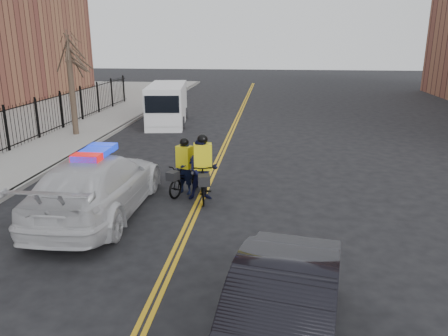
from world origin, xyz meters
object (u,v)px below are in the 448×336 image
police_cruiser (98,185)px  cyclist_far (203,174)px  cargo_van (167,105)px  dark_sedan (281,318)px  cyclist_near (185,174)px

police_cruiser → cyclist_far: 3.08m
cargo_van → cyclist_far: bearing=-79.6°
cargo_van → dark_sedan: bearing=-79.7°
cyclist_near → cargo_van: bearing=129.8°
police_cruiser → cargo_van: 13.32m
dark_sedan → cyclist_near: 7.83m
police_cruiser → cargo_van: cargo_van is taller
cyclist_near → cyclist_far: (0.66, -0.50, 0.18)m
cargo_van → cyclist_far: 12.46m
police_cruiser → dark_sedan: police_cruiser is taller
cyclist_far → cyclist_near: bearing=131.8°
police_cruiser → cyclist_near: (2.06, 1.94, -0.23)m
police_cruiser → cyclist_near: 2.84m
dark_sedan → cyclist_near: (-2.89, 7.27, -0.12)m
cargo_van → cyclist_near: size_ratio=2.86×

